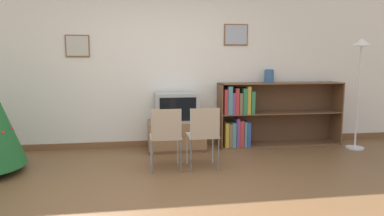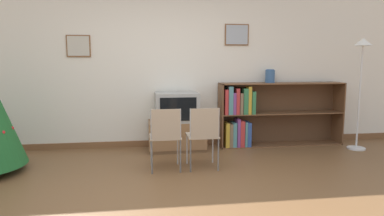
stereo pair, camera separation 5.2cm
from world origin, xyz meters
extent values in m
plane|color=brown|center=(0.00, 0.00, 0.00)|extent=(24.00, 24.00, 0.00)
cube|color=silver|center=(0.00, 2.31, 1.35)|extent=(9.14, 0.08, 2.70)
cube|color=brown|center=(0.00, 2.25, 0.05)|extent=(9.14, 0.03, 0.10)
cube|color=brown|center=(-1.27, 2.26, 1.64)|extent=(0.36, 0.02, 0.34)
cube|color=#BCB7A8|center=(-1.27, 2.24, 1.64)|extent=(0.33, 0.01, 0.30)
cube|color=brown|center=(1.26, 2.26, 1.83)|extent=(0.40, 0.02, 0.35)
cube|color=#9EA8B2|center=(1.26, 2.24, 1.83)|extent=(0.37, 0.01, 0.31)
sphere|color=red|center=(-1.98, 1.02, 0.55)|extent=(0.04, 0.04, 0.04)
sphere|color=red|center=(-1.96, 1.23, 0.56)|extent=(0.05, 0.05, 0.05)
cube|color=brown|center=(0.23, 1.97, 0.03)|extent=(0.85, 0.51, 0.05)
cube|color=olive|center=(0.23, 1.97, 0.26)|extent=(0.89, 0.53, 0.41)
cube|color=#9E9E99|center=(0.23, 1.97, 0.69)|extent=(0.67, 0.51, 0.45)
cube|color=black|center=(0.23, 1.72, 0.69)|extent=(0.55, 0.01, 0.35)
cube|color=tan|center=(-0.02, 1.03, 0.43)|extent=(0.40, 0.40, 0.02)
cube|color=tan|center=(-0.02, 0.84, 0.63)|extent=(0.35, 0.01, 0.38)
cylinder|color=#B2B2B2|center=(-0.20, 1.21, 0.21)|extent=(0.02, 0.02, 0.42)
cylinder|color=#B2B2B2|center=(0.16, 1.21, 0.21)|extent=(0.02, 0.02, 0.42)
cylinder|color=#B2B2B2|center=(-0.20, 0.85, 0.21)|extent=(0.02, 0.02, 0.42)
cylinder|color=#B2B2B2|center=(0.16, 0.85, 0.21)|extent=(0.02, 0.02, 0.42)
cylinder|color=#B2B2B2|center=(-0.20, 0.85, 0.41)|extent=(0.02, 0.02, 0.82)
cylinder|color=#B2B2B2|center=(0.16, 0.85, 0.41)|extent=(0.02, 0.02, 0.82)
cube|color=tan|center=(0.47, 1.03, 0.43)|extent=(0.40, 0.40, 0.02)
cube|color=tan|center=(0.47, 0.84, 0.63)|extent=(0.35, 0.01, 0.38)
cylinder|color=#B2B2B2|center=(0.29, 1.21, 0.21)|extent=(0.02, 0.02, 0.42)
cylinder|color=#B2B2B2|center=(0.65, 1.21, 0.21)|extent=(0.02, 0.02, 0.42)
cylinder|color=#B2B2B2|center=(0.29, 0.85, 0.21)|extent=(0.02, 0.02, 0.42)
cylinder|color=#B2B2B2|center=(0.65, 0.85, 0.21)|extent=(0.02, 0.02, 0.42)
cylinder|color=#B2B2B2|center=(0.29, 0.85, 0.41)|extent=(0.02, 0.02, 0.82)
cylinder|color=#B2B2B2|center=(0.65, 0.85, 0.41)|extent=(0.02, 0.02, 0.82)
cube|color=brown|center=(0.95, 2.07, 0.52)|extent=(0.02, 0.36, 1.05)
cube|color=brown|center=(3.02, 2.07, 0.52)|extent=(0.02, 0.36, 1.05)
cube|color=brown|center=(1.99, 2.07, 1.04)|extent=(2.09, 0.36, 0.02)
cube|color=brown|center=(1.99, 2.07, 0.01)|extent=(2.09, 0.36, 0.02)
cube|color=brown|center=(1.99, 2.07, 0.55)|extent=(2.05, 0.36, 0.02)
cube|color=brown|center=(1.99, 2.24, 0.52)|extent=(2.09, 0.01, 1.05)
cube|color=gold|center=(1.04, 2.03, 0.21)|extent=(0.06, 0.29, 0.39)
cube|color=#756047|center=(1.10, 2.01, 0.21)|extent=(0.05, 0.23, 0.38)
cube|color=teal|center=(1.16, 2.03, 0.22)|extent=(0.06, 0.27, 0.39)
cube|color=#7A3D7F|center=(1.22, 2.01, 0.25)|extent=(0.05, 0.23, 0.46)
cube|color=#B73333|center=(1.29, 1.99, 0.23)|extent=(0.07, 0.20, 0.42)
cube|color=teal|center=(1.35, 2.00, 0.22)|extent=(0.04, 0.22, 0.40)
cube|color=#2D4C93|center=(1.40, 2.03, 0.22)|extent=(0.06, 0.29, 0.39)
cube|color=#B73333|center=(1.02, 2.02, 0.76)|extent=(0.05, 0.25, 0.40)
cube|color=teal|center=(1.08, 2.03, 0.78)|extent=(0.07, 0.28, 0.45)
cube|color=#7A3D7F|center=(1.15, 2.01, 0.73)|extent=(0.05, 0.23, 0.34)
cube|color=#B73333|center=(1.20, 2.01, 0.76)|extent=(0.05, 0.25, 0.42)
cube|color=#756047|center=(1.26, 2.02, 0.73)|extent=(0.05, 0.25, 0.34)
cube|color=#337547|center=(1.33, 2.03, 0.76)|extent=(0.07, 0.28, 0.41)
cube|color=gold|center=(1.40, 2.00, 0.78)|extent=(0.05, 0.21, 0.44)
cube|color=#337547|center=(1.46, 2.01, 0.74)|extent=(0.06, 0.25, 0.37)
cylinder|color=#335684|center=(1.79, 2.12, 1.15)|extent=(0.16, 0.16, 0.21)
torus|color=#335684|center=(1.79, 2.12, 1.26)|extent=(0.14, 0.14, 0.03)
cylinder|color=silver|center=(3.09, 1.61, 0.01)|extent=(0.28, 0.28, 0.03)
cylinder|color=silver|center=(3.09, 1.61, 0.83)|extent=(0.03, 0.03, 1.61)
cone|color=white|center=(3.09, 1.61, 1.70)|extent=(0.28, 0.28, 0.12)
camera|label=1|loc=(-0.33, -3.32, 1.41)|focal=32.00mm
camera|label=2|loc=(-0.28, -3.33, 1.41)|focal=32.00mm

